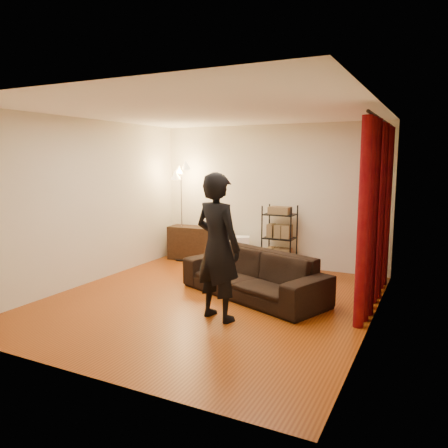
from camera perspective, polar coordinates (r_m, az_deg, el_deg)
The scene contains 14 objects.
floor at distance 6.48m, azimuth -2.01°, elevation -9.96°, with size 5.00×5.00×0.00m, color #8F4311.
ceiling at distance 6.18m, azimuth -2.14°, elevation 14.52°, with size 5.00×5.00×0.00m, color white.
wall_back at distance 8.46m, azimuth 6.06°, elevation 3.67°, with size 5.00×5.00×0.00m, color beige.
wall_front at distance 4.19m, azimuth -18.64°, elevation -1.52°, with size 5.00×5.00×0.00m, color beige.
wall_left at distance 7.52m, azimuth -17.33°, elevation 2.75°, with size 5.00×5.00×0.00m, color beige.
wall_right at distance 5.49m, azimuth 19.05°, elevation 0.72°, with size 5.00×5.00×0.00m, color beige.
curtain_rod at distance 6.60m, azimuth 20.01°, elevation 12.60°, with size 0.04×0.04×2.65m, color black.
curtain at distance 6.62m, azimuth 19.28°, elevation 1.29°, with size 0.22×2.65×2.55m, color #6A0D0A, non-canonical shape.
sofa at distance 6.59m, azimuth 3.83°, elevation -6.60°, with size 2.31×0.90×0.68m, color black.
person at distance 5.54m, azimuth -0.84°, elevation -3.02°, with size 0.69×0.45×1.89m, color black.
media_cabinet at distance 8.97m, azimuth -3.50°, elevation -2.54°, with size 1.17×0.44×0.68m, color #311E10.
storage_boxes at distance 8.53m, azimuth 2.20°, elevation -3.50°, with size 0.34×0.27×0.56m, color white, non-canonical shape.
wire_shelf at distance 8.14m, azimuth 7.25°, elevation -1.83°, with size 0.55×0.38×1.21m, color black, non-canonical shape.
floor_lamp at distance 8.87m, azimuth -5.57°, elevation 1.43°, with size 0.35×0.35×1.94m, color silver, non-canonical shape.
Camera 1 is at (2.94, -5.40, 2.04)m, focal length 35.00 mm.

